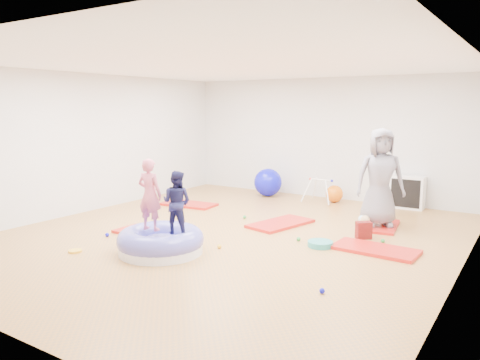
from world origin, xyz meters
The scene contains 19 objects.
room centered at (0.00, 0.00, 1.40)m, with size 7.01×8.01×2.81m.
gym_mat_front_left centered at (-1.23, -0.69, 0.02)m, with size 1.13×0.57×0.05m, color red.
gym_mat_mid_left centered at (-2.11, 1.51, 0.02)m, with size 1.18×0.59×0.05m, color red.
gym_mat_center_back centered at (0.38, 1.08, 0.03)m, with size 1.25×0.63×0.05m, color red.
gym_mat_right centered at (2.30, 0.46, 0.03)m, with size 1.22×0.61×0.05m, color red.
gym_mat_rear_right centered at (1.97, 1.92, 0.02)m, with size 1.06×0.53×0.04m, color red.
inflatable_cushion centered at (-0.34, -1.33, 0.16)m, with size 1.27×1.27×0.40m.
child_pink centered at (-0.53, -1.33, 0.90)m, with size 0.39×0.26×1.07m, color #D6607B.
child_navy centered at (-0.07, -1.26, 0.83)m, with size 0.44×0.35×0.92m, color #171844.
adult_caregiver centered at (1.92, 1.86, 0.91)m, with size 0.84×0.55×1.72m, color slate.
infant centered at (1.77, 1.72, 0.15)m, with size 0.35×0.36×0.21m.
ball_pit_balls centered at (0.58, 0.03, 0.03)m, with size 4.01×3.40×0.07m.
exercise_ball_blue centered at (-1.20, 3.39, 0.33)m, with size 0.67×0.67×0.67m, color #0E0FDB.
exercise_ball_orange centered at (0.43, 3.55, 0.19)m, with size 0.39×0.39×0.39m, color orange.
infant_play_gym centered at (0.17, 3.39, 0.35)m, with size 0.69×0.66×0.53m.
cube_shelf centered at (1.95, 3.79, 0.34)m, with size 0.69×0.34×0.69m.
balance_disc centered at (1.52, 0.22, 0.04)m, with size 0.39×0.39×0.09m, color teal.
backpack centered at (1.93, 1.02, 0.14)m, with size 0.24×0.15×0.28m, color red.
yellow_toy centered at (-1.43, -2.00, 0.01)m, with size 0.20×0.20×0.03m, color gold.
Camera 1 is at (4.25, -6.28, 2.13)m, focal length 35.00 mm.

